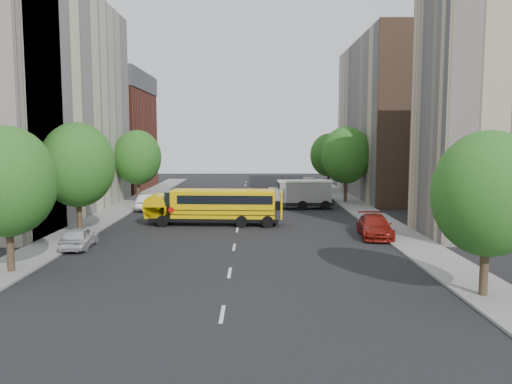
{
  "coord_description": "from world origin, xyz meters",
  "views": [
    {
      "loc": [
        1.2,
        -38.63,
        6.71
      ],
      "look_at": [
        1.42,
        2.0,
        2.42
      ],
      "focal_mm": 35.0,
      "sensor_mm": 36.0,
      "label": 1
    }
  ],
  "objects_px": {
    "parked_car_5": "(309,183)",
    "street_tree_1": "(78,165)",
    "parked_car_3": "(375,226)",
    "parked_car_0": "(79,237)",
    "parked_car_4": "(323,195)",
    "street_tree_5": "(329,155)",
    "street_tree_0": "(7,182)",
    "street_tree_4": "(346,155)",
    "street_tree_3": "(488,194)",
    "street_tree_2": "(138,157)",
    "school_bus": "(214,205)",
    "tower_crane": "(477,2)",
    "safari_truck": "(300,194)",
    "parked_car_1": "(149,202)"
  },
  "relations": [
    {
      "from": "street_tree_3",
      "to": "parked_car_3",
      "type": "bearing_deg",
      "value": 96.02
    },
    {
      "from": "tower_crane",
      "to": "safari_truck",
      "type": "xyz_separation_m",
      "value": [
        -24.51,
        -18.53,
        -23.01
      ]
    },
    {
      "from": "parked_car_1",
      "to": "parked_car_5",
      "type": "distance_m",
      "value": 26.67
    },
    {
      "from": "safari_truck",
      "to": "street_tree_2",
      "type": "bearing_deg",
      "value": 163.29
    },
    {
      "from": "school_bus",
      "to": "parked_car_0",
      "type": "relative_size",
      "value": 2.54
    },
    {
      "from": "parked_car_0",
      "to": "street_tree_2",
      "type": "bearing_deg",
      "value": -90.11
    },
    {
      "from": "street_tree_3",
      "to": "street_tree_2",
      "type": "bearing_deg",
      "value": 124.51
    },
    {
      "from": "parked_car_0",
      "to": "parked_car_3",
      "type": "xyz_separation_m",
      "value": [
        19.2,
        3.47,
        0.06
      ]
    },
    {
      "from": "street_tree_4",
      "to": "parked_car_1",
      "type": "height_order",
      "value": "street_tree_4"
    },
    {
      "from": "school_bus",
      "to": "parked_car_5",
      "type": "distance_m",
      "value": 30.44
    },
    {
      "from": "street_tree_5",
      "to": "parked_car_1",
      "type": "relative_size",
      "value": 1.64
    },
    {
      "from": "street_tree_3",
      "to": "parked_car_4",
      "type": "height_order",
      "value": "street_tree_3"
    },
    {
      "from": "street_tree_2",
      "to": "school_bus",
      "type": "relative_size",
      "value": 0.75
    },
    {
      "from": "street_tree_4",
      "to": "parked_car_1",
      "type": "distance_m",
      "value": 20.92
    },
    {
      "from": "street_tree_4",
      "to": "school_bus",
      "type": "relative_size",
      "value": 0.79
    },
    {
      "from": "parked_car_4",
      "to": "parked_car_1",
      "type": "bearing_deg",
      "value": -156.34
    },
    {
      "from": "parked_car_1",
      "to": "parked_car_4",
      "type": "xyz_separation_m",
      "value": [
        17.6,
        6.58,
        -0.03
      ]
    },
    {
      "from": "safari_truck",
      "to": "parked_car_3",
      "type": "xyz_separation_m",
      "value": [
        3.86,
        -14.2,
        -0.72
      ]
    },
    {
      "from": "street_tree_0",
      "to": "street_tree_4",
      "type": "distance_m",
      "value": 35.61
    },
    {
      "from": "school_bus",
      "to": "parked_car_0",
      "type": "distance_m",
      "value": 11.54
    },
    {
      "from": "parked_car_5",
      "to": "parked_car_3",
      "type": "bearing_deg",
      "value": -84.67
    },
    {
      "from": "street_tree_5",
      "to": "parked_car_3",
      "type": "xyz_separation_m",
      "value": [
        -1.4,
        -30.73,
        -3.95
      ]
    },
    {
      "from": "parked_car_5",
      "to": "parked_car_1",
      "type": "bearing_deg",
      "value": -127.33
    },
    {
      "from": "safari_truck",
      "to": "parked_car_5",
      "type": "xyz_separation_m",
      "value": [
        3.06,
        19.37,
        -0.68
      ]
    },
    {
      "from": "street_tree_0",
      "to": "school_bus",
      "type": "xyz_separation_m",
      "value": [
        9.08,
        14.37,
        -3.05
      ]
    },
    {
      "from": "parked_car_0",
      "to": "school_bus",
      "type": "bearing_deg",
      "value": -135.6
    },
    {
      "from": "street_tree_1",
      "to": "parked_car_5",
      "type": "distance_m",
      "value": 38.58
    },
    {
      "from": "street_tree_4",
      "to": "safari_truck",
      "type": "xyz_separation_m",
      "value": [
        -5.26,
        -4.53,
        -3.61
      ]
    },
    {
      "from": "street_tree_1",
      "to": "parked_car_3",
      "type": "distance_m",
      "value": 21.04
    },
    {
      "from": "street_tree_4",
      "to": "safari_truck",
      "type": "height_order",
      "value": "street_tree_4"
    },
    {
      "from": "parked_car_5",
      "to": "street_tree_0",
      "type": "bearing_deg",
      "value": -110.84
    },
    {
      "from": "street_tree_1",
      "to": "safari_truck",
      "type": "distance_m",
      "value": 21.77
    },
    {
      "from": "street_tree_5",
      "to": "street_tree_0",
      "type": "bearing_deg",
      "value": -118.81
    },
    {
      "from": "street_tree_4",
      "to": "street_tree_5",
      "type": "bearing_deg",
      "value": 90.0
    },
    {
      "from": "street_tree_0",
      "to": "street_tree_1",
      "type": "distance_m",
      "value": 10.0
    },
    {
      "from": "parked_car_0",
      "to": "parked_car_4",
      "type": "bearing_deg",
      "value": -131.68
    },
    {
      "from": "street_tree_5",
      "to": "parked_car_1",
      "type": "xyz_separation_m",
      "value": [
        -19.8,
        -17.19,
        -3.95
      ]
    },
    {
      "from": "parked_car_5",
      "to": "street_tree_1",
      "type": "bearing_deg",
      "value": -117.12
    },
    {
      "from": "parked_car_3",
      "to": "street_tree_5",
      "type": "bearing_deg",
      "value": 92.77
    },
    {
      "from": "street_tree_0",
      "to": "parked_car_5",
      "type": "xyz_separation_m",
      "value": [
        19.8,
        42.85,
        -3.86
      ]
    },
    {
      "from": "school_bus",
      "to": "parked_car_5",
      "type": "relative_size",
      "value": 2.14
    },
    {
      "from": "street_tree_0",
      "to": "school_bus",
      "type": "relative_size",
      "value": 0.73
    },
    {
      "from": "street_tree_1",
      "to": "parked_car_4",
      "type": "xyz_separation_m",
      "value": [
        19.8,
        19.39,
        -4.22
      ]
    },
    {
      "from": "street_tree_4",
      "to": "parked_car_0",
      "type": "bearing_deg",
      "value": -132.86
    },
    {
      "from": "street_tree_0",
      "to": "street_tree_2",
      "type": "distance_m",
      "value": 28.0
    },
    {
      "from": "parked_car_0",
      "to": "street_tree_1",
      "type": "bearing_deg",
      "value": -75.27
    },
    {
      "from": "street_tree_0",
      "to": "street_tree_3",
      "type": "height_order",
      "value": "street_tree_0"
    },
    {
      "from": "street_tree_3",
      "to": "parked_car_4",
      "type": "bearing_deg",
      "value": 93.77
    },
    {
      "from": "street_tree_0",
      "to": "street_tree_2",
      "type": "relative_size",
      "value": 0.96
    },
    {
      "from": "street_tree_2",
      "to": "parked_car_0",
      "type": "height_order",
      "value": "street_tree_2"
    }
  ]
}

